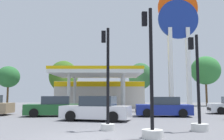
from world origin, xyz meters
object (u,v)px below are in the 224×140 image
tree_0 (7,77)px  car_0 (53,107)px  traffic_signal_2 (197,105)px  traffic_signal_3 (150,103)px  car_2 (162,108)px  tree_2 (140,76)px  station_pole_sign (177,31)px  car_1 (95,109)px  traffic_signal_1 (106,96)px  tree_1 (62,76)px  tree_3 (204,71)px

tree_0 → car_0: bearing=-57.1°
traffic_signal_2 → traffic_signal_3: (-2.45, -1.76, 0.17)m
car_2 → traffic_signal_3: 9.61m
traffic_signal_3 → tree_2: size_ratio=0.77×
station_pole_sign → tree_0: 25.87m
car_1 → traffic_signal_1: traffic_signal_1 is taller
car_2 → tree_1: 21.58m
car_1 → traffic_signal_1: size_ratio=0.96×
car_1 → tree_2: (5.48, 21.60, 3.87)m
traffic_signal_1 → tree_0: tree_0 is taller
traffic_signal_1 → station_pole_sign: bearing=61.9°
car_2 → station_pole_sign: bearing=64.2°
traffic_signal_2 → tree_3: 28.46m
tree_0 → tree_3: size_ratio=0.79×
traffic_signal_1 → tree_2: size_ratio=0.73×
tree_3 → traffic_signal_1: bearing=-119.9°
station_pole_sign → tree_1: station_pole_sign is taller
car_1 → tree_1: size_ratio=0.68×
tree_0 → traffic_signal_1: bearing=-58.0°
tree_1 → tree_2: 11.93m
station_pole_sign → tree_3: size_ratio=1.73×
tree_1 → traffic_signal_1: bearing=-74.0°
traffic_signal_3 → car_1: bearing=112.0°
car_0 → tree_0: bearing=122.9°
tree_3 → traffic_signal_2: bearing=-112.2°
car_2 → tree_1: (-11.41, 17.91, 3.84)m
car_0 → traffic_signal_2: bearing=-42.4°
tree_2 → car_2: bearing=-91.5°
car_2 → tree_3: 21.91m
car_2 → traffic_signal_3: (-2.45, -9.27, 0.66)m
traffic_signal_1 → tree_3: (14.84, 25.77, 3.88)m
station_pole_sign → traffic_signal_3: 18.36m
car_1 → car_2: size_ratio=1.09×
car_0 → traffic_signal_2: 11.49m
station_pole_sign → tree_0: station_pole_sign is taller
station_pole_sign → tree_2: station_pole_sign is taller
car_0 → traffic_signal_3: size_ratio=0.88×
tree_1 → traffic_signal_2: bearing=-65.8°
car_2 → traffic_signal_2: traffic_signal_2 is taller
tree_3 → station_pole_sign: bearing=-122.0°
car_1 → tree_3: 27.02m
traffic_signal_3 → traffic_signal_1: bearing=130.7°
car_0 → tree_0: 21.16m
traffic_signal_1 → tree_0: (-15.58, 24.98, 2.81)m
tree_1 → traffic_signal_3: bearing=-71.7°
car_0 → tree_1: tree_1 is taller
traffic_signal_3 → tree_0: 32.24m
station_pole_sign → traffic_signal_1: size_ratio=2.74×
traffic_signal_2 → tree_2: (0.49, 26.12, 3.41)m
tree_0 → tree_1: size_ratio=0.88×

